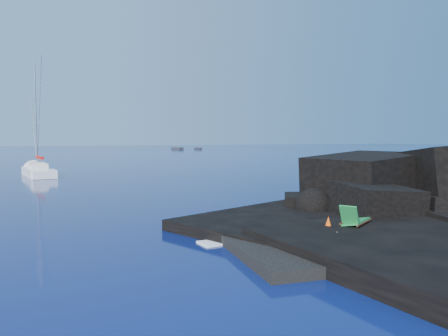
{
  "coord_description": "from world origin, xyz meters",
  "views": [
    {
      "loc": [
        -5.54,
        -11.78,
        3.85
      ],
      "look_at": [
        4.86,
        12.59,
        2.0
      ],
      "focal_mm": 35.0,
      "sensor_mm": 36.0,
      "label": 1
    }
  ],
  "objects_px": {
    "sunbather": "(325,236)",
    "marker_cone": "(328,225)",
    "sailboat": "(38,176)",
    "deck_chair": "(356,216)",
    "distant_boat_a": "(177,149)",
    "distant_boat_b": "(198,149)"
  },
  "relations": [
    {
      "from": "sunbather",
      "to": "marker_cone",
      "type": "relative_size",
      "value": 2.89
    },
    {
      "from": "sailboat",
      "to": "deck_chair",
      "type": "distance_m",
      "value": 36.2
    },
    {
      "from": "sailboat",
      "to": "marker_cone",
      "type": "relative_size",
      "value": 18.61
    },
    {
      "from": "marker_cone",
      "to": "distant_boat_a",
      "type": "height_order",
      "value": "marker_cone"
    },
    {
      "from": "sunbather",
      "to": "distant_boat_a",
      "type": "relative_size",
      "value": 0.34
    },
    {
      "from": "deck_chair",
      "to": "distant_boat_a",
      "type": "bearing_deg",
      "value": 43.79
    },
    {
      "from": "sailboat",
      "to": "sunbather",
      "type": "bearing_deg",
      "value": -84.1
    },
    {
      "from": "deck_chair",
      "to": "sunbather",
      "type": "relative_size",
      "value": 0.98
    },
    {
      "from": "marker_cone",
      "to": "distant_boat_a",
      "type": "distance_m",
      "value": 126.48
    },
    {
      "from": "sailboat",
      "to": "marker_cone",
      "type": "distance_m",
      "value": 35.72
    },
    {
      "from": "distant_boat_b",
      "to": "distant_boat_a",
      "type": "bearing_deg",
      "value": 173.57
    },
    {
      "from": "sailboat",
      "to": "deck_chair",
      "type": "height_order",
      "value": "sailboat"
    },
    {
      "from": "distant_boat_b",
      "to": "sunbather",
      "type": "bearing_deg",
      "value": -107.12
    },
    {
      "from": "sunbather",
      "to": "deck_chair",
      "type": "bearing_deg",
      "value": 34.03
    },
    {
      "from": "sailboat",
      "to": "marker_cone",
      "type": "bearing_deg",
      "value": -82.43
    },
    {
      "from": "marker_cone",
      "to": "distant_boat_a",
      "type": "bearing_deg",
      "value": 75.49
    },
    {
      "from": "deck_chair",
      "to": "distant_boat_a",
      "type": "height_order",
      "value": "deck_chair"
    },
    {
      "from": "sailboat",
      "to": "distant_boat_a",
      "type": "distance_m",
      "value": 97.35
    },
    {
      "from": "sailboat",
      "to": "distant_boat_a",
      "type": "bearing_deg",
      "value": 56.52
    },
    {
      "from": "sunbather",
      "to": "sailboat",
      "type": "bearing_deg",
      "value": 116.44
    },
    {
      "from": "distant_boat_b",
      "to": "deck_chair",
      "type": "bearing_deg",
      "value": -106.38
    },
    {
      "from": "sailboat",
      "to": "sunbather",
      "type": "distance_m",
      "value": 36.41
    }
  ]
}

